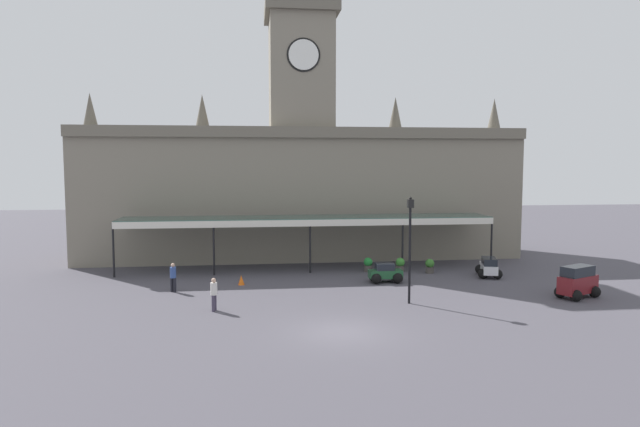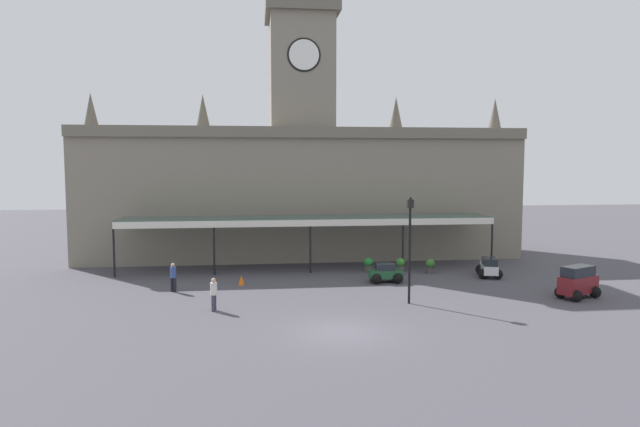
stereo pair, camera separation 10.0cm
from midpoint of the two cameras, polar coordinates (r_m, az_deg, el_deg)
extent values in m
plane|color=#4A474F|center=(24.94, 2.29, -12.00)|extent=(140.00, 140.00, 0.00)
cube|color=gray|center=(44.13, -1.83, 2.07)|extent=(33.57, 6.51, 10.01)
cube|color=#6C6558|center=(40.74, -1.43, 8.30)|extent=(33.57, 0.30, 0.80)
cube|color=gray|center=(44.61, -1.86, 14.01)|extent=(4.80, 4.80, 8.47)
cube|color=#665F53|center=(45.58, -1.88, 19.90)|extent=(5.50, 5.50, 1.00)
cylinder|color=white|center=(42.37, -1.57, 15.89)|extent=(2.20, 0.12, 2.20)
cylinder|color=black|center=(42.40, -1.58, 15.88)|extent=(2.46, 0.06, 2.46)
cone|color=#5F594E|center=(45.70, -22.29, 9.72)|extent=(1.10, 1.10, 2.60)
cone|color=#5F594E|center=(44.25, -11.80, 10.15)|extent=(1.10, 1.10, 2.60)
cone|color=#5F594E|center=(45.51, 7.82, 10.07)|extent=(1.10, 1.10, 2.60)
cone|color=#5F594E|center=(48.22, 17.46, 9.60)|extent=(1.10, 1.10, 2.60)
cube|color=#38564C|center=(38.81, -1.13, -0.44)|extent=(25.53, 3.20, 0.16)
cube|color=silver|center=(37.25, -0.89, -0.98)|extent=(25.53, 0.12, 0.44)
cylinder|color=black|center=(38.49, -20.22, -3.55)|extent=(0.14, 0.14, 3.51)
cylinder|color=black|center=(37.51, -10.68, -3.54)|extent=(0.14, 0.14, 3.51)
cylinder|color=black|center=(37.60, -0.91, -3.43)|extent=(0.14, 0.14, 3.51)
cylinder|color=black|center=(38.76, 8.53, -3.23)|extent=(0.14, 0.14, 3.51)
cylinder|color=black|center=(40.90, 17.20, -2.97)|extent=(0.14, 0.14, 3.51)
cube|color=#1E512D|center=(35.06, 6.78, -6.14)|extent=(2.05, 0.88, 0.50)
cube|color=#1E232B|center=(34.96, 6.71, -5.41)|extent=(1.10, 0.80, 0.42)
sphere|color=black|center=(35.68, 7.67, -6.28)|extent=(0.64, 0.64, 0.64)
sphere|color=black|center=(34.84, 8.03, -6.56)|extent=(0.64, 0.64, 0.64)
sphere|color=black|center=(35.37, 5.54, -6.36)|extent=(0.64, 0.64, 0.64)
sphere|color=black|center=(34.53, 5.85, -6.65)|extent=(0.64, 0.64, 0.64)
cube|color=silver|center=(38.14, 16.93, -5.38)|extent=(1.48, 2.41, 0.55)
cube|color=#1E232B|center=(37.86, 16.99, -4.69)|extent=(1.22, 1.72, 0.45)
sphere|color=black|center=(38.88, 16.10, -5.49)|extent=(0.64, 0.64, 0.64)
sphere|color=black|center=(39.00, 17.42, -5.50)|extent=(0.64, 0.64, 0.64)
sphere|color=black|center=(37.37, 16.39, -5.93)|extent=(0.64, 0.64, 0.64)
sphere|color=black|center=(37.49, 17.76, -5.93)|extent=(0.64, 0.64, 0.64)
cube|color=maroon|center=(33.89, 24.91, -6.59)|extent=(2.58, 1.89, 0.95)
cube|color=#1E232B|center=(33.71, 24.91, -5.35)|extent=(2.10, 1.63, 0.55)
sphere|color=black|center=(34.92, 24.99, -6.97)|extent=(0.64, 0.64, 0.64)
sphere|color=black|center=(34.43, 26.33, -7.19)|extent=(0.64, 0.64, 0.64)
sphere|color=black|center=(33.53, 23.40, -7.39)|extent=(0.64, 0.64, 0.64)
sphere|color=black|center=(33.02, 24.77, -7.63)|extent=(0.64, 0.64, 0.64)
cylinder|color=#3F384C|center=(28.79, -10.60, -8.90)|extent=(0.17, 0.17, 0.82)
cylinder|color=#3F384C|center=(28.59, -10.75, -9.00)|extent=(0.17, 0.17, 0.82)
cylinder|color=silver|center=(28.52, -10.70, -7.55)|extent=(0.34, 0.34, 0.62)
sphere|color=tan|center=(28.43, -10.71, -6.71)|extent=(0.23, 0.23, 0.23)
cylinder|color=black|center=(33.27, -14.50, -7.07)|extent=(0.17, 0.17, 0.82)
cylinder|color=black|center=(33.42, -14.79, -7.03)|extent=(0.17, 0.17, 0.82)
cylinder|color=#334C8C|center=(33.20, -14.67, -5.83)|extent=(0.34, 0.34, 0.62)
sphere|color=tan|center=(33.13, -14.69, -5.11)|extent=(0.23, 0.23, 0.23)
cylinder|color=black|center=(29.62, 9.22, -4.30)|extent=(0.13, 0.13, 5.05)
cube|color=black|center=(29.30, 9.30, 1.00)|extent=(0.30, 0.30, 0.44)
sphere|color=black|center=(29.28, 9.31, 1.55)|extent=(0.14, 0.14, 0.14)
cone|color=orange|center=(34.45, -7.94, -6.73)|extent=(0.40, 0.40, 0.60)
cylinder|color=#47423D|center=(38.44, 11.23, -5.68)|extent=(0.56, 0.56, 0.42)
sphere|color=#357029|center=(38.36, 11.24, -5.02)|extent=(0.60, 0.60, 0.60)
cylinder|color=#47423D|center=(38.40, 5.03, -5.61)|extent=(0.56, 0.56, 0.42)
sphere|color=#238835|center=(38.32, 5.03, -4.95)|extent=(0.60, 0.60, 0.60)
cylinder|color=#47423D|center=(38.54, 8.28, -5.61)|extent=(0.56, 0.56, 0.42)
sphere|color=#398930|center=(38.46, 8.29, -4.95)|extent=(0.60, 0.60, 0.60)
camera|label=1|loc=(0.05, -89.91, 0.01)|focal=31.37mm
camera|label=2|loc=(0.05, 90.09, -0.01)|focal=31.37mm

